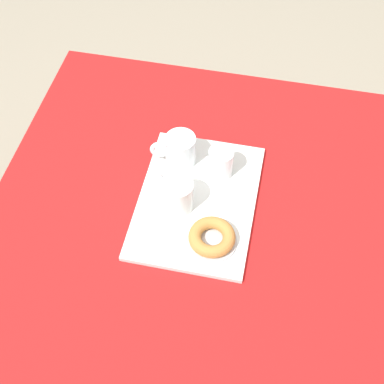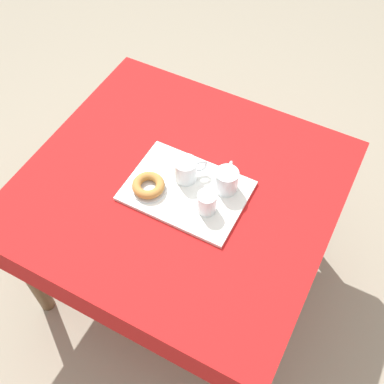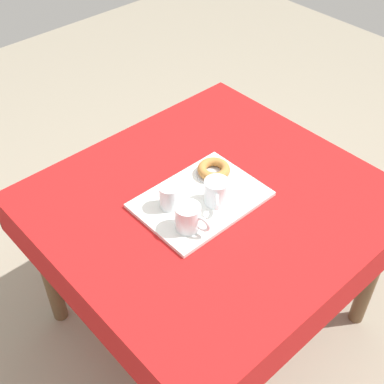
{
  "view_description": "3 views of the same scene",
  "coord_description": "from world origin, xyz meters",
  "px_view_note": "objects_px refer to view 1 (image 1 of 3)",
  "views": [
    {
      "loc": [
        -0.81,
        -0.18,
        1.95
      ],
      "look_at": [
        0.03,
        -0.0,
        0.79
      ],
      "focal_mm": 51.09,
      "sensor_mm": 36.0,
      "label": 1
    },
    {
      "loc": [
        0.54,
        -0.92,
        2.15
      ],
      "look_at": [
        0.07,
        -0.03,
        0.77
      ],
      "focal_mm": 44.11,
      "sensor_mm": 36.0,
      "label": 2
    },
    {
      "loc": [
        0.95,
        0.94,
        1.99
      ],
      "look_at": [
        0.06,
        -0.04,
        0.78
      ],
      "focal_mm": 48.4,
      "sensor_mm": 36.0,
      "label": 3
    }
  ],
  "objects_px": {
    "tea_mug_right": "(177,195)",
    "water_glass_near": "(221,164)",
    "dining_table": "(189,232)",
    "sugar_donut_left": "(212,237)",
    "tea_mug_left": "(180,150)",
    "donut_plate_left": "(212,241)",
    "serving_tray": "(197,201)"
  },
  "relations": [
    {
      "from": "dining_table",
      "to": "sugar_donut_left",
      "type": "distance_m",
      "value": 0.18
    },
    {
      "from": "serving_tray",
      "to": "tea_mug_right",
      "type": "height_order",
      "value": "tea_mug_right"
    },
    {
      "from": "serving_tray",
      "to": "tea_mug_left",
      "type": "relative_size",
      "value": 3.41
    },
    {
      "from": "dining_table",
      "to": "donut_plate_left",
      "type": "xyz_separation_m",
      "value": [
        -0.08,
        -0.08,
        0.11
      ]
    },
    {
      "from": "dining_table",
      "to": "water_glass_near",
      "type": "distance_m",
      "value": 0.22
    },
    {
      "from": "sugar_donut_left",
      "to": "donut_plate_left",
      "type": "bearing_deg",
      "value": 0.0
    },
    {
      "from": "serving_tray",
      "to": "donut_plate_left",
      "type": "xyz_separation_m",
      "value": [
        -0.12,
        -0.06,
        0.01
      ]
    },
    {
      "from": "water_glass_near",
      "to": "dining_table",
      "type": "bearing_deg",
      "value": 157.67
    },
    {
      "from": "water_glass_near",
      "to": "serving_tray",
      "type": "bearing_deg",
      "value": 157.15
    },
    {
      "from": "water_glass_near",
      "to": "donut_plate_left",
      "type": "bearing_deg",
      "value": -175.28
    },
    {
      "from": "tea_mug_left",
      "to": "donut_plate_left",
      "type": "xyz_separation_m",
      "value": [
        -0.25,
        -0.14,
        -0.04
      ]
    },
    {
      "from": "tea_mug_right",
      "to": "sugar_donut_left",
      "type": "bearing_deg",
      "value": -130.78
    },
    {
      "from": "tea_mug_left",
      "to": "water_glass_near",
      "type": "relative_size",
      "value": 1.47
    },
    {
      "from": "tea_mug_left",
      "to": "sugar_donut_left",
      "type": "xyz_separation_m",
      "value": [
        -0.25,
        -0.14,
        -0.02
      ]
    },
    {
      "from": "donut_plate_left",
      "to": "sugar_donut_left",
      "type": "xyz_separation_m",
      "value": [
        0.0,
        0.0,
        0.02
      ]
    },
    {
      "from": "tea_mug_right",
      "to": "sugar_donut_left",
      "type": "xyz_separation_m",
      "value": [
        -0.1,
        -0.11,
        -0.02
      ]
    },
    {
      "from": "sugar_donut_left",
      "to": "tea_mug_left",
      "type": "bearing_deg",
      "value": 29.08
    },
    {
      "from": "tea_mug_left",
      "to": "donut_plate_left",
      "type": "bearing_deg",
      "value": -150.92
    },
    {
      "from": "serving_tray",
      "to": "water_glass_near",
      "type": "xyz_separation_m",
      "value": [
        0.11,
        -0.04,
        0.05
      ]
    },
    {
      "from": "tea_mug_left",
      "to": "water_glass_near",
      "type": "distance_m",
      "value": 0.12
    },
    {
      "from": "serving_tray",
      "to": "sugar_donut_left",
      "type": "xyz_separation_m",
      "value": [
        -0.12,
        -0.06,
        0.03
      ]
    },
    {
      "from": "donut_plate_left",
      "to": "water_glass_near",
      "type": "bearing_deg",
      "value": 4.72
    },
    {
      "from": "water_glass_near",
      "to": "donut_plate_left",
      "type": "distance_m",
      "value": 0.23
    },
    {
      "from": "dining_table",
      "to": "water_glass_near",
      "type": "relative_size",
      "value": 13.29
    },
    {
      "from": "dining_table",
      "to": "tea_mug_left",
      "type": "relative_size",
      "value": 9.02
    },
    {
      "from": "serving_tray",
      "to": "sugar_donut_left",
      "type": "relative_size",
      "value": 3.64
    },
    {
      "from": "sugar_donut_left",
      "to": "serving_tray",
      "type": "bearing_deg",
      "value": 27.08
    },
    {
      "from": "donut_plate_left",
      "to": "sugar_donut_left",
      "type": "height_order",
      "value": "sugar_donut_left"
    },
    {
      "from": "tea_mug_right",
      "to": "water_glass_near",
      "type": "bearing_deg",
      "value": -35.14
    },
    {
      "from": "donut_plate_left",
      "to": "sugar_donut_left",
      "type": "bearing_deg",
      "value": 0.0
    },
    {
      "from": "donut_plate_left",
      "to": "dining_table",
      "type": "bearing_deg",
      "value": 43.72
    },
    {
      "from": "dining_table",
      "to": "water_glass_near",
      "type": "height_order",
      "value": "water_glass_near"
    }
  ]
}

